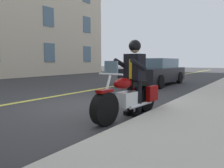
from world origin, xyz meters
name	(u,v)px	position (x,y,z in m)	size (l,w,h in m)	color
ground_plane	(85,106)	(0.00, 0.00, 0.00)	(80.00, 80.00, 0.00)	#333335
lane_center_stripe	(40,99)	(0.00, -2.00, 0.01)	(60.00, 0.16, 0.01)	#E5DB4C
motorcycle_main	(129,97)	(0.31, 1.60, 0.45)	(2.22, 0.69, 1.26)	black
rider_main	(134,71)	(0.12, 1.61, 1.04)	(0.65, 0.58, 1.74)	black
car_dark	(156,72)	(-6.33, -0.61, 0.69)	(4.60, 1.92, 1.40)	black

